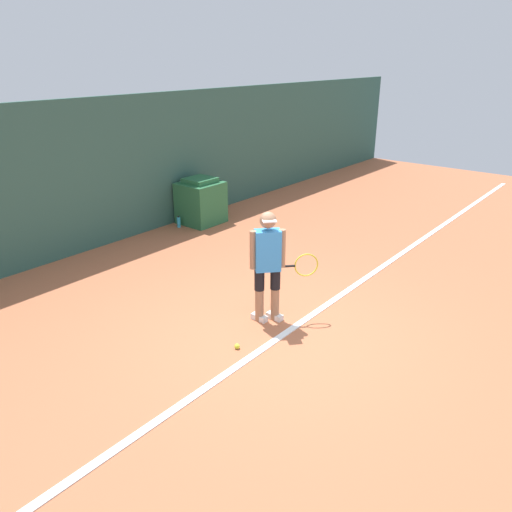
# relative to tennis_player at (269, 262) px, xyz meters

# --- Properties ---
(ground_plane) EXTENTS (24.00, 24.00, 0.00)m
(ground_plane) POSITION_rel_tennis_player_xyz_m (-0.23, -0.39, -0.87)
(ground_plane) COLOR #B76642
(back_wall) EXTENTS (24.00, 0.10, 2.77)m
(back_wall) POSITION_rel_tennis_player_xyz_m (-0.23, 4.34, 0.51)
(back_wall) COLOR #2D564C
(back_wall) RESTS_ON ground_plane
(court_baseline) EXTENTS (21.60, 0.10, 0.01)m
(court_baseline) POSITION_rel_tennis_player_xyz_m (-0.23, -0.42, -0.87)
(court_baseline) COLOR white
(court_baseline) RESTS_ON ground_plane
(tennis_player) EXTENTS (0.73, 0.67, 1.58)m
(tennis_player) POSITION_rel_tennis_player_xyz_m (0.00, 0.00, 0.00)
(tennis_player) COLOR #A37556
(tennis_player) RESTS_ON ground_plane
(tennis_ball) EXTENTS (0.07, 0.07, 0.07)m
(tennis_ball) POSITION_rel_tennis_player_xyz_m (-0.84, -0.16, -0.84)
(tennis_ball) COLOR #D1E533
(tennis_ball) RESTS_ON ground_plane
(covered_chair) EXTENTS (0.86, 0.82, 1.00)m
(covered_chair) POSITION_rel_tennis_player_xyz_m (2.53, 3.83, -0.40)
(covered_chair) COLOR #28663D
(covered_chair) RESTS_ON ground_plane
(water_bottle) EXTENTS (0.07, 0.07, 0.25)m
(water_bottle) POSITION_rel_tennis_player_xyz_m (1.98, 3.97, -0.76)
(water_bottle) COLOR #33ADD6
(water_bottle) RESTS_ON ground_plane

